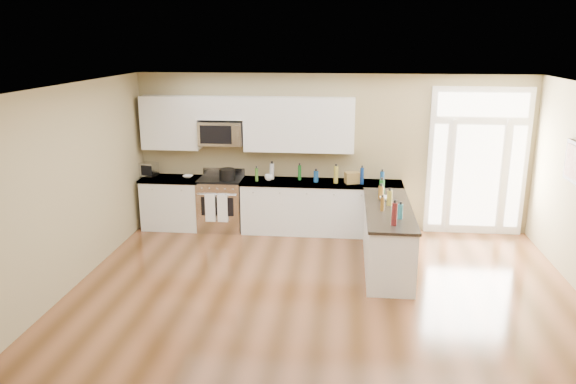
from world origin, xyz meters
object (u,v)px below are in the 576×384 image
(peninsula_cabinet, at_px, (387,239))
(kitchen_range, at_px, (221,204))
(stockpot, at_px, (227,174))
(toaster_oven, at_px, (149,169))

(peninsula_cabinet, distance_m, kitchen_range, 3.24)
(kitchen_range, relative_size, stockpot, 3.81)
(peninsula_cabinet, distance_m, stockpot, 3.13)
(peninsula_cabinet, height_order, stockpot, stockpot)
(peninsula_cabinet, distance_m, toaster_oven, 4.58)
(peninsula_cabinet, relative_size, stockpot, 8.18)
(stockpot, bearing_deg, toaster_oven, 172.81)
(kitchen_range, xyz_separation_m, toaster_oven, (-1.36, 0.11, 0.58))
(toaster_oven, bearing_deg, stockpot, 9.26)
(stockpot, height_order, toaster_oven, toaster_oven)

